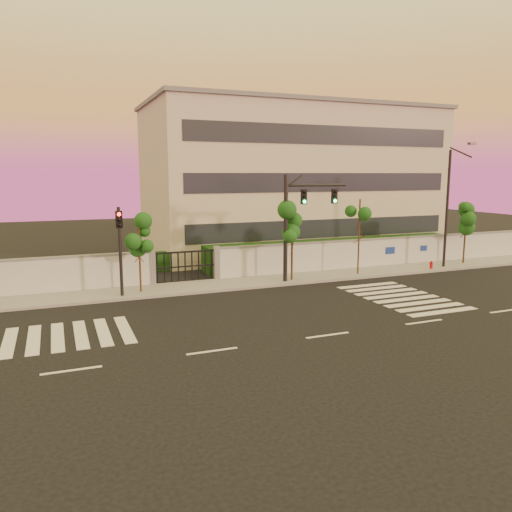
% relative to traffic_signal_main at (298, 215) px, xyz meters
% --- Properties ---
extents(ground, '(120.00, 120.00, 0.00)m').
position_rel_traffic_signal_main_xyz_m(ground, '(-3.48, -9.67, -4.17)').
color(ground, black).
rests_on(ground, ground).
extents(sidewalk, '(60.00, 3.00, 0.15)m').
position_rel_traffic_signal_main_xyz_m(sidewalk, '(-3.48, 0.83, -4.09)').
color(sidewalk, gray).
rests_on(sidewalk, ground).
extents(perimeter_wall, '(60.00, 0.36, 2.20)m').
position_rel_traffic_signal_main_xyz_m(perimeter_wall, '(-3.37, 2.33, -3.10)').
color(perimeter_wall, silver).
rests_on(perimeter_wall, ground).
extents(hedge_row, '(41.00, 4.25, 1.80)m').
position_rel_traffic_signal_main_xyz_m(hedge_row, '(-2.31, 5.07, -3.35)').
color(hedge_row, black).
rests_on(hedge_row, ground).
extents(institutional_building, '(24.40, 12.40, 12.25)m').
position_rel_traffic_signal_main_xyz_m(institutional_building, '(5.52, 12.32, 1.99)').
color(institutional_building, beige).
rests_on(institutional_building, ground).
extents(road_markings, '(57.00, 7.62, 0.02)m').
position_rel_traffic_signal_main_xyz_m(road_markings, '(-5.06, -5.91, -4.16)').
color(road_markings, silver).
rests_on(road_markings, ground).
extents(street_tree_c, '(1.36, 1.08, 4.30)m').
position_rel_traffic_signal_main_xyz_m(street_tree_c, '(-9.44, 0.60, -1.00)').
color(street_tree_c, '#382314').
rests_on(street_tree_c, ground).
extents(street_tree_d, '(1.56, 1.24, 4.73)m').
position_rel_traffic_signal_main_xyz_m(street_tree_d, '(-0.24, 0.29, -0.68)').
color(street_tree_d, '#382314').
rests_on(street_tree_d, ground).
extents(street_tree_e, '(1.35, 1.08, 5.03)m').
position_rel_traffic_signal_main_xyz_m(street_tree_e, '(4.61, 0.32, -0.47)').
color(street_tree_e, '#382314').
rests_on(street_tree_e, ground).
extents(street_tree_f, '(1.56, 1.24, 4.64)m').
position_rel_traffic_signal_main_xyz_m(street_tree_f, '(14.10, 0.83, -0.75)').
color(street_tree_f, '#382314').
rests_on(street_tree_f, ground).
extents(traffic_signal_main, '(4.17, 0.47, 6.59)m').
position_rel_traffic_signal_main_xyz_m(traffic_signal_main, '(0.00, 0.00, 0.00)').
color(traffic_signal_main, black).
rests_on(traffic_signal_main, ground).
extents(traffic_signal_secondary, '(0.38, 0.36, 4.92)m').
position_rel_traffic_signal_main_xyz_m(traffic_signal_secondary, '(-10.56, -0.04, -1.04)').
color(traffic_signal_secondary, black).
rests_on(traffic_signal_secondary, ground).
extents(streetlight_east, '(0.52, 2.08, 8.64)m').
position_rel_traffic_signal_main_xyz_m(streetlight_east, '(11.68, 0.04, 0.51)').
color(streetlight_east, black).
rests_on(streetlight_east, ground).
extents(fire_hydrant, '(0.27, 0.25, 0.68)m').
position_rel_traffic_signal_main_xyz_m(fire_hydrant, '(10.30, -0.10, -3.83)').
color(fire_hydrant, '#B30B10').
rests_on(fire_hydrant, ground).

